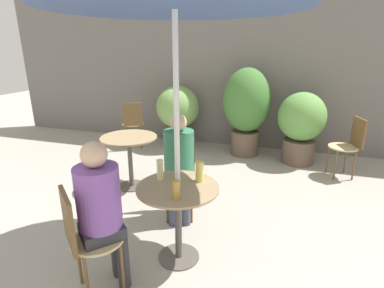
{
  "coord_description": "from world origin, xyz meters",
  "views": [
    {
      "loc": [
        0.67,
        -1.99,
        1.82
      ],
      "look_at": [
        -0.12,
        0.53,
        0.96
      ],
      "focal_mm": 28.0,
      "sensor_mm": 36.0,
      "label": 1
    }
  ],
  "objects_px": {
    "bistro_chair_2": "(133,121)",
    "bistro_chair_3": "(350,142)",
    "seated_person_0": "(179,159)",
    "bistro_chair_0": "(179,169)",
    "cafe_table_near": "(178,204)",
    "seated_person_1": "(101,205)",
    "beer_glass_2": "(200,171)",
    "beer_glass_0": "(160,170)",
    "potted_plant_0": "(178,111)",
    "potted_plant_1": "(247,106)",
    "potted_plant_2": "(301,123)",
    "beer_glass_1": "(176,190)",
    "cafe_table_far": "(129,148)",
    "bistro_chair_1": "(84,234)"
  },
  "relations": [
    {
      "from": "bistro_chair_2",
      "to": "bistro_chair_3",
      "type": "distance_m",
      "value": 3.56
    },
    {
      "from": "seated_person_0",
      "to": "bistro_chair_0",
      "type": "bearing_deg",
      "value": 90.0
    },
    {
      "from": "cafe_table_near",
      "to": "bistro_chair_3",
      "type": "bearing_deg",
      "value": 54.28
    },
    {
      "from": "bistro_chair_0",
      "to": "seated_person_0",
      "type": "xyz_separation_m",
      "value": [
        0.05,
        -0.14,
        0.18
      ]
    },
    {
      "from": "seated_person_1",
      "to": "beer_glass_2",
      "type": "distance_m",
      "value": 0.85
    },
    {
      "from": "bistro_chair_3",
      "to": "beer_glass_0",
      "type": "height_order",
      "value": "beer_glass_0"
    },
    {
      "from": "beer_glass_2",
      "to": "potted_plant_0",
      "type": "bearing_deg",
      "value": 113.46
    },
    {
      "from": "beer_glass_0",
      "to": "seated_person_1",
      "type": "bearing_deg",
      "value": -111.67
    },
    {
      "from": "seated_person_0",
      "to": "potted_plant_1",
      "type": "bearing_deg",
      "value": 61.83
    },
    {
      "from": "beer_glass_0",
      "to": "beer_glass_2",
      "type": "relative_size",
      "value": 1.01
    },
    {
      "from": "bistro_chair_2",
      "to": "potted_plant_2",
      "type": "distance_m",
      "value": 2.9
    },
    {
      "from": "potted_plant_1",
      "to": "bistro_chair_0",
      "type": "bearing_deg",
      "value": -101.08
    },
    {
      "from": "bistro_chair_2",
      "to": "potted_plant_0",
      "type": "relative_size",
      "value": 0.76
    },
    {
      "from": "seated_person_1",
      "to": "beer_glass_2",
      "type": "bearing_deg",
      "value": -90.45
    },
    {
      "from": "bistro_chair_0",
      "to": "bistro_chair_2",
      "type": "xyz_separation_m",
      "value": [
        -1.57,
        1.89,
        0.0
      ]
    },
    {
      "from": "bistro_chair_3",
      "to": "beer_glass_2",
      "type": "xyz_separation_m",
      "value": [
        -1.59,
        -2.25,
        0.27
      ]
    },
    {
      "from": "beer_glass_1",
      "to": "potted_plant_2",
      "type": "relative_size",
      "value": 0.13
    },
    {
      "from": "cafe_table_far",
      "to": "bistro_chair_0",
      "type": "relative_size",
      "value": 0.84
    },
    {
      "from": "bistro_chair_3",
      "to": "beer_glass_1",
      "type": "relative_size",
      "value": 5.7
    },
    {
      "from": "beer_glass_1",
      "to": "potted_plant_1",
      "type": "xyz_separation_m",
      "value": [
        0.12,
        3.14,
        0.08
      ]
    },
    {
      "from": "cafe_table_near",
      "to": "seated_person_0",
      "type": "bearing_deg",
      "value": 108.84
    },
    {
      "from": "bistro_chair_2",
      "to": "seated_person_1",
      "type": "relative_size",
      "value": 0.72
    },
    {
      "from": "seated_person_1",
      "to": "potted_plant_1",
      "type": "relative_size",
      "value": 0.81
    },
    {
      "from": "bistro_chair_1",
      "to": "beer_glass_1",
      "type": "distance_m",
      "value": 0.74
    },
    {
      "from": "cafe_table_near",
      "to": "seated_person_0",
      "type": "distance_m",
      "value": 0.66
    },
    {
      "from": "beer_glass_0",
      "to": "potted_plant_2",
      "type": "height_order",
      "value": "potted_plant_2"
    },
    {
      "from": "beer_glass_2",
      "to": "potted_plant_1",
      "type": "bearing_deg",
      "value": 89.31
    },
    {
      "from": "seated_person_0",
      "to": "beer_glass_2",
      "type": "distance_m",
      "value": 0.57
    },
    {
      "from": "potted_plant_1",
      "to": "seated_person_1",
      "type": "bearing_deg",
      "value": -99.92
    },
    {
      "from": "bistro_chair_3",
      "to": "potted_plant_2",
      "type": "relative_size",
      "value": 0.76
    },
    {
      "from": "bistro_chair_0",
      "to": "potted_plant_2",
      "type": "distance_m",
      "value": 2.44
    },
    {
      "from": "bistro_chair_3",
      "to": "seated_person_1",
      "type": "distance_m",
      "value": 3.6
    },
    {
      "from": "seated_person_0",
      "to": "beer_glass_1",
      "type": "relative_size",
      "value": 7.7
    },
    {
      "from": "beer_glass_0",
      "to": "bistro_chair_1",
      "type": "bearing_deg",
      "value": -115.36
    },
    {
      "from": "bistro_chair_2",
      "to": "beer_glass_1",
      "type": "xyz_separation_m",
      "value": [
        1.89,
        -2.83,
        0.25
      ]
    },
    {
      "from": "beer_glass_2",
      "to": "potted_plant_2",
      "type": "xyz_separation_m",
      "value": [
        0.92,
        2.63,
        -0.14
      ]
    },
    {
      "from": "seated_person_1",
      "to": "potted_plant_1",
      "type": "height_order",
      "value": "potted_plant_1"
    },
    {
      "from": "bistro_chair_0",
      "to": "potted_plant_2",
      "type": "relative_size",
      "value": 0.76
    },
    {
      "from": "bistro_chair_3",
      "to": "seated_person_1",
      "type": "height_order",
      "value": "seated_person_1"
    },
    {
      "from": "seated_person_1",
      "to": "beer_glass_0",
      "type": "bearing_deg",
      "value": -70.51
    },
    {
      "from": "potted_plant_0",
      "to": "beer_glass_2",
      "type": "bearing_deg",
      "value": -66.54
    },
    {
      "from": "seated_person_1",
      "to": "potted_plant_0",
      "type": "bearing_deg",
      "value": -38.04
    },
    {
      "from": "seated_person_0",
      "to": "seated_person_1",
      "type": "bearing_deg",
      "value": -120.01
    },
    {
      "from": "cafe_table_near",
      "to": "potted_plant_1",
      "type": "xyz_separation_m",
      "value": [
        0.18,
        2.93,
        0.33
      ]
    },
    {
      "from": "bistro_chair_1",
      "to": "seated_person_0",
      "type": "xyz_separation_m",
      "value": [
        0.31,
        1.19,
        0.18
      ]
    },
    {
      "from": "cafe_table_far",
      "to": "beer_glass_2",
      "type": "relative_size",
      "value": 3.99
    },
    {
      "from": "bistro_chair_0",
      "to": "beer_glass_0",
      "type": "height_order",
      "value": "beer_glass_0"
    },
    {
      "from": "bistro_chair_3",
      "to": "potted_plant_0",
      "type": "relative_size",
      "value": 0.76
    },
    {
      "from": "bistro_chair_0",
      "to": "seated_person_1",
      "type": "bearing_deg",
      "value": -116.64
    },
    {
      "from": "cafe_table_far",
      "to": "bistro_chair_1",
      "type": "bearing_deg",
      "value": -71.48
    }
  ]
}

